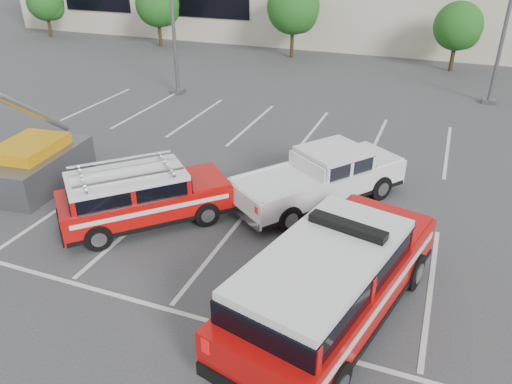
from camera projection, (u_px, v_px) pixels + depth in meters
ground at (222, 244)px, 13.45m from camera, size 120.00×120.00×0.00m
stall_markings at (276, 176)px, 17.17m from camera, size 23.00×15.00×0.01m
tree_far_left at (47, 4)px, 38.47m from camera, size 2.77×2.77×3.99m
tree_left at (159, 6)px, 35.14m from camera, size 3.07×3.07×4.42m
tree_mid_left at (295, 9)px, 31.81m from camera, size 3.37×3.37×4.85m
tree_mid_right at (459, 28)px, 28.86m from camera, size 2.77×2.77×3.99m
fire_chief_suv at (332, 286)px, 10.42m from camera, size 3.68×6.57×2.19m
white_pickup at (320, 182)px, 15.23m from camera, size 4.77×5.53×1.68m
ladder_suv at (142, 200)px, 14.07m from camera, size 4.59×4.62×1.84m
utility_rig at (29, 166)px, 16.30m from camera, size 3.39×4.18×3.35m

